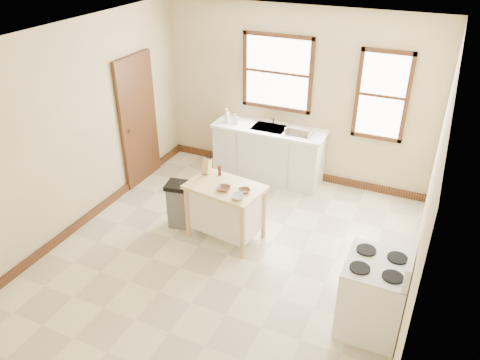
# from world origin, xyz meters

# --- Properties ---
(floor) EXTENTS (5.00, 5.00, 0.00)m
(floor) POSITION_xyz_m (0.00, 0.00, 0.00)
(floor) COLOR #B7A991
(floor) RESTS_ON ground
(ceiling) EXTENTS (5.00, 5.00, 0.00)m
(ceiling) POSITION_xyz_m (0.00, 0.00, 2.80)
(ceiling) COLOR white
(ceiling) RESTS_ON ground
(wall_back) EXTENTS (4.50, 0.04, 2.80)m
(wall_back) POSITION_xyz_m (0.00, 2.50, 1.40)
(wall_back) COLOR beige
(wall_back) RESTS_ON ground
(wall_left) EXTENTS (0.04, 5.00, 2.80)m
(wall_left) POSITION_xyz_m (-2.25, 0.00, 1.40)
(wall_left) COLOR beige
(wall_left) RESTS_ON ground
(wall_right) EXTENTS (0.04, 5.00, 2.80)m
(wall_right) POSITION_xyz_m (2.25, 0.00, 1.40)
(wall_right) COLOR beige
(wall_right) RESTS_ON ground
(window_main) EXTENTS (1.17, 0.06, 1.22)m
(window_main) POSITION_xyz_m (-0.30, 2.48, 1.75)
(window_main) COLOR black
(window_main) RESTS_ON wall_back
(window_side) EXTENTS (0.77, 0.06, 1.37)m
(window_side) POSITION_xyz_m (1.35, 2.48, 1.60)
(window_side) COLOR black
(window_side) RESTS_ON wall_back
(door_left) EXTENTS (0.06, 0.90, 2.10)m
(door_left) POSITION_xyz_m (-2.21, 1.30, 1.05)
(door_left) COLOR black
(door_left) RESTS_ON ground
(baseboard_back) EXTENTS (4.50, 0.04, 0.12)m
(baseboard_back) POSITION_xyz_m (0.00, 2.47, 0.06)
(baseboard_back) COLOR black
(baseboard_back) RESTS_ON ground
(baseboard_left) EXTENTS (0.04, 5.00, 0.12)m
(baseboard_left) POSITION_xyz_m (-2.22, 0.00, 0.06)
(baseboard_left) COLOR black
(baseboard_left) RESTS_ON ground
(sink_counter) EXTENTS (1.86, 0.62, 0.92)m
(sink_counter) POSITION_xyz_m (-0.30, 2.20, 0.46)
(sink_counter) COLOR silver
(sink_counter) RESTS_ON ground
(faucet) EXTENTS (0.03, 0.03, 0.22)m
(faucet) POSITION_xyz_m (-0.30, 2.38, 1.03)
(faucet) COLOR silver
(faucet) RESTS_ON sink_counter
(soap_bottle_a) EXTENTS (0.10, 0.11, 0.24)m
(soap_bottle_a) POSITION_xyz_m (-1.03, 2.12, 1.04)
(soap_bottle_a) COLOR #B2B2B2
(soap_bottle_a) RESTS_ON sink_counter
(soap_bottle_b) EXTENTS (0.11, 0.11, 0.18)m
(soap_bottle_b) POSITION_xyz_m (-0.87, 2.11, 1.01)
(soap_bottle_b) COLOR #B2B2B2
(soap_bottle_b) RESTS_ON sink_counter
(dish_rack) EXTENTS (0.46, 0.38, 0.10)m
(dish_rack) POSITION_xyz_m (0.22, 2.14, 0.97)
(dish_rack) COLOR silver
(dish_rack) RESTS_ON sink_counter
(kitchen_island) EXTENTS (1.07, 0.77, 0.81)m
(kitchen_island) POSITION_xyz_m (-0.21, 0.36, 0.41)
(kitchen_island) COLOR #DAC080
(kitchen_island) RESTS_ON ground
(knife_block) EXTENTS (0.10, 0.10, 0.20)m
(knife_block) POSITION_xyz_m (-0.59, 0.58, 0.91)
(knife_block) COLOR tan
(knife_block) RESTS_ON kitchen_island
(pepper_grinder) EXTENTS (0.05, 0.05, 0.15)m
(pepper_grinder) POSITION_xyz_m (-0.40, 0.59, 0.89)
(pepper_grinder) COLOR #3F1A11
(pepper_grinder) RESTS_ON kitchen_island
(bowl_a) EXTENTS (0.21, 0.21, 0.04)m
(bowl_a) POSITION_xyz_m (-0.18, 0.26, 0.84)
(bowl_a) COLOR brown
(bowl_a) RESTS_ON kitchen_island
(bowl_b) EXTENTS (0.22, 0.22, 0.04)m
(bowl_b) POSITION_xyz_m (0.09, 0.32, 0.83)
(bowl_b) COLOR brown
(bowl_b) RESTS_ON kitchen_island
(bowl_c) EXTENTS (0.21, 0.21, 0.05)m
(bowl_c) POSITION_xyz_m (0.08, 0.14, 0.84)
(bowl_c) COLOR silver
(bowl_c) RESTS_ON kitchen_island
(trash_bin) EXTENTS (0.40, 0.36, 0.68)m
(trash_bin) POSITION_xyz_m (-0.92, 0.35, 0.34)
(trash_bin) COLOR #5C5C5A
(trash_bin) RESTS_ON ground
(gas_stove) EXTENTS (0.69, 0.70, 1.13)m
(gas_stove) POSITION_xyz_m (1.92, -0.47, 0.56)
(gas_stove) COLOR white
(gas_stove) RESTS_ON ground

